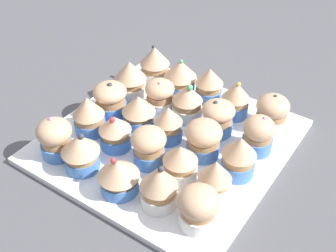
# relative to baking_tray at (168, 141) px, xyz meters

# --- Properties ---
(ground_plane) EXTENTS (1.80, 1.80, 0.03)m
(ground_plane) POSITION_rel_baking_tray_xyz_m (0.00, 0.00, -0.02)
(ground_plane) COLOR #4C4C51
(baking_tray) EXTENTS (0.41, 0.41, 0.01)m
(baking_tray) POSITION_rel_baking_tray_xyz_m (0.00, 0.00, 0.00)
(baking_tray) COLOR silver
(baking_tray) RESTS_ON ground_plane
(cupcake_0) EXTENTS (0.06, 0.06, 0.07)m
(cupcake_0) POSITION_rel_baking_tray_xyz_m (-0.14, -0.14, 0.04)
(cupcake_0) COLOR white
(cupcake_0) RESTS_ON baking_tray
(cupcake_1) EXTENTS (0.05, 0.05, 0.08)m
(cupcake_1) POSITION_rel_baking_tray_xyz_m (-0.07, -0.13, 0.04)
(cupcake_1) COLOR #477AC6
(cupcake_1) RESTS_ON baking_tray
(cupcake_2) EXTENTS (0.06, 0.06, 0.07)m
(cupcake_2) POSITION_rel_baking_tray_xyz_m (0.00, -0.15, 0.04)
(cupcake_2) COLOR #477AC6
(cupcake_2) RESTS_ON baking_tray
(cupcake_3) EXTENTS (0.07, 0.07, 0.08)m
(cupcake_3) POSITION_rel_baking_tray_xyz_m (0.07, -0.14, 0.05)
(cupcake_3) COLOR #477AC6
(cupcake_3) RESTS_ON baking_tray
(cupcake_4) EXTENTS (0.06, 0.06, 0.08)m
(cupcake_4) POSITION_rel_baking_tray_xyz_m (0.13, -0.15, 0.05)
(cupcake_4) COLOR white
(cupcake_4) RESTS_ON baking_tray
(cupcake_5) EXTENTS (0.06, 0.06, 0.07)m
(cupcake_5) POSITION_rel_baking_tray_xyz_m (-0.15, -0.06, 0.04)
(cupcake_5) COLOR #477AC6
(cupcake_5) RESTS_ON baking_tray
(cupcake_6) EXTENTS (0.06, 0.06, 0.07)m
(cupcake_6) POSITION_rel_baking_tray_xyz_m (-0.06, -0.07, 0.04)
(cupcake_6) COLOR #477AC6
(cupcake_6) RESTS_ON baking_tray
(cupcake_7) EXTENTS (0.06, 0.06, 0.08)m
(cupcake_7) POSITION_rel_baking_tray_xyz_m (0.01, -0.07, 0.04)
(cupcake_7) COLOR white
(cupcake_7) RESTS_ON baking_tray
(cupcake_8) EXTENTS (0.06, 0.06, 0.07)m
(cupcake_8) POSITION_rel_baking_tray_xyz_m (0.06, -0.06, 0.04)
(cupcake_8) COLOR white
(cupcake_8) RESTS_ON baking_tray
(cupcake_9) EXTENTS (0.07, 0.07, 0.08)m
(cupcake_9) POSITION_rel_baking_tray_xyz_m (0.14, -0.07, 0.05)
(cupcake_9) COLOR white
(cupcake_9) RESTS_ON baking_tray
(cupcake_10) EXTENTS (0.06, 0.06, 0.08)m
(cupcake_10) POSITION_rel_baking_tray_xyz_m (-0.15, 0.01, 0.05)
(cupcake_10) COLOR #477AC6
(cupcake_10) RESTS_ON baking_tray
(cupcake_11) EXTENTS (0.06, 0.06, 0.07)m
(cupcake_11) POSITION_rel_baking_tray_xyz_m (-0.07, 0.00, 0.04)
(cupcake_11) COLOR #477AC6
(cupcake_11) RESTS_ON baking_tray
(cupcake_12) EXTENTS (0.05, 0.05, 0.07)m
(cupcake_12) POSITION_rel_baking_tray_xyz_m (-0.00, 0.00, 0.04)
(cupcake_12) COLOR #477AC6
(cupcake_12) RESTS_ON baking_tray
(cupcake_13) EXTENTS (0.06, 0.06, 0.07)m
(cupcake_13) POSITION_rel_baking_tray_xyz_m (0.07, -0.00, 0.04)
(cupcake_13) COLOR #477AC6
(cupcake_13) RESTS_ON baking_tray
(cupcake_14) EXTENTS (0.07, 0.07, 0.07)m
(cupcake_14) POSITION_rel_baking_tray_xyz_m (0.13, -0.00, 0.04)
(cupcake_14) COLOR #477AC6
(cupcake_14) RESTS_ON baking_tray
(cupcake_15) EXTENTS (0.05, 0.05, 0.07)m
(cupcake_15) POSITION_rel_baking_tray_xyz_m (-0.14, 0.07, 0.04)
(cupcake_15) COLOR white
(cupcake_15) RESTS_ON baking_tray
(cupcake_16) EXTENTS (0.06, 0.06, 0.07)m
(cupcake_16) POSITION_rel_baking_tray_xyz_m (-0.07, 0.07, 0.04)
(cupcake_16) COLOR white
(cupcake_16) RESTS_ON baking_tray
(cupcake_17) EXTENTS (0.06, 0.06, 0.07)m
(cupcake_17) POSITION_rel_baking_tray_xyz_m (-0.01, 0.07, 0.04)
(cupcake_17) COLOR #477AC6
(cupcake_17) RESTS_ON baking_tray
(cupcake_18) EXTENTS (0.06, 0.06, 0.07)m
(cupcake_18) POSITION_rel_baking_tray_xyz_m (0.07, 0.07, 0.04)
(cupcake_18) COLOR #477AC6
(cupcake_18) RESTS_ON baking_tray
(cupcake_19) EXTENTS (0.06, 0.06, 0.08)m
(cupcake_19) POSITION_rel_baking_tray_xyz_m (0.13, 0.06, 0.04)
(cupcake_19) COLOR #477AC6
(cupcake_19) RESTS_ON baking_tray
(cupcake_20) EXTENTS (0.06, 0.06, 0.07)m
(cupcake_20) POSITION_rel_baking_tray_xyz_m (-0.15, 0.14, 0.04)
(cupcake_20) COLOR white
(cupcake_20) RESTS_ON baking_tray
(cupcake_21) EXTENTS (0.06, 0.06, 0.08)m
(cupcake_21) POSITION_rel_baking_tray_xyz_m (-0.08, 0.14, 0.05)
(cupcake_21) COLOR white
(cupcake_21) RESTS_ON baking_tray
(cupcake_22) EXTENTS (0.07, 0.07, 0.07)m
(cupcake_22) POSITION_rel_baking_tray_xyz_m (-0.01, 0.15, 0.04)
(cupcake_22) COLOR #477AC6
(cupcake_22) RESTS_ON baking_tray
(cupcake_23) EXTENTS (0.07, 0.07, 0.07)m
(cupcake_23) POSITION_rel_baking_tray_xyz_m (0.08, 0.14, 0.04)
(cupcake_23) COLOR #477AC6
(cupcake_23) RESTS_ON baking_tray
(cupcake_24) EXTENTS (0.06, 0.06, 0.08)m
(cupcake_24) POSITION_rel_baking_tray_xyz_m (0.14, 0.14, 0.04)
(cupcake_24) COLOR #477AC6
(cupcake_24) RESTS_ON baking_tray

